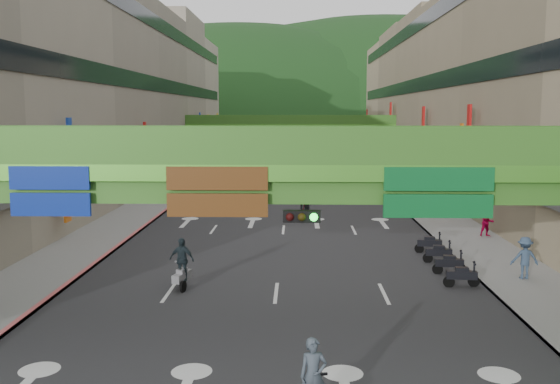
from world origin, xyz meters
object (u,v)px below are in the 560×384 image
scooter_rider_mid (307,201)px  car_yellow (294,182)px  scooter_rider_near (313,384)px  pedestrian_red (487,225)px  overpass_near (299,190)px  car_silver (266,170)px

scooter_rider_mid → car_yellow: 14.55m
scooter_rider_near → scooter_rider_mid: size_ratio=1.13×
scooter_rider_near → car_yellow: 45.53m
scooter_rider_near → scooter_rider_mid: scooter_rider_near is taller
pedestrian_red → overpass_near: bearing=-127.0°
car_silver → car_yellow: size_ratio=0.98×
car_silver → pedestrian_red: 39.25m
car_yellow → car_silver: bearing=106.9°
scooter_rider_near → pedestrian_red: size_ratio=1.31×
pedestrian_red → scooter_rider_mid: bearing=136.2°
overpass_near → pedestrian_red: bearing=58.3°
scooter_rider_mid → pedestrian_red: size_ratio=1.16×
scooter_rider_near → scooter_rider_mid: 31.01m
car_yellow → pedestrian_red: 25.71m
scooter_rider_near → scooter_rider_mid: bearing=89.4°
scooter_rider_near → car_yellow: bearing=90.9°
car_silver → car_yellow: bearing=-66.9°
overpass_near → car_silver: bearing=93.9°
car_silver → pedestrian_red: bearing=-58.6°
scooter_rider_mid → pedestrian_red: (10.59, -8.42, -0.16)m
overpass_near → car_silver: (-3.72, 54.49, -4.50)m
scooter_rider_mid → scooter_rider_near: bearing=-90.6°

